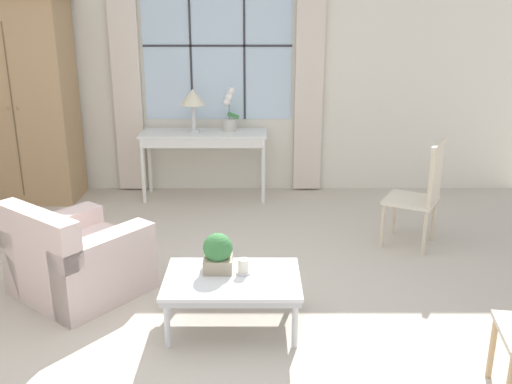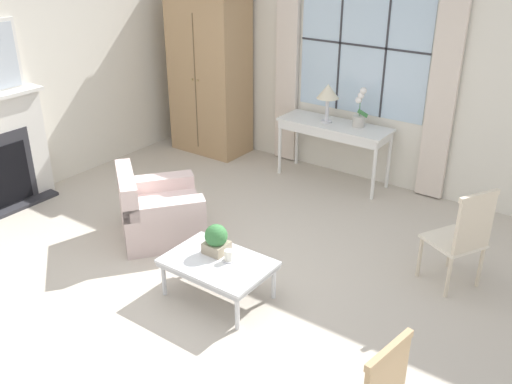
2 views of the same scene
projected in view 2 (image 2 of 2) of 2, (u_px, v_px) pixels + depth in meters
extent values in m
plane|color=#BCB2A3|center=(207.00, 277.00, 5.42)|extent=(14.00, 14.00, 0.00)
cube|color=silver|center=(362.00, 70.00, 7.03)|extent=(7.20, 0.06, 2.80)
cube|color=silver|center=(363.00, 46.00, 6.88)|extent=(1.70, 0.01, 1.68)
cube|color=#2D2D33|center=(340.00, 43.00, 7.04)|extent=(0.02, 0.02, 1.68)
cube|color=#2D2D33|center=(386.00, 49.00, 6.71)|extent=(0.02, 0.02, 1.68)
cube|color=#2D2D33|center=(363.00, 46.00, 6.87)|extent=(1.70, 0.02, 0.02)
cube|color=beige|center=(287.00, 63.00, 7.55)|extent=(0.32, 0.06, 2.70)
cube|color=beige|center=(443.00, 87.00, 6.43)|extent=(0.32, 0.06, 2.70)
cube|color=silver|center=(43.00, 74.00, 6.86)|extent=(0.06, 7.20, 2.80)
cube|color=#2D2D33|center=(11.00, 206.00, 6.73)|extent=(0.34, 1.10, 0.04)
cube|color=black|center=(5.00, 176.00, 6.55)|extent=(0.02, 0.59, 0.71)
cube|color=#2D2D33|center=(4.00, 171.00, 6.52)|extent=(0.01, 0.75, 0.87)
cube|color=tan|center=(210.00, 75.00, 8.01)|extent=(1.05, 0.62, 2.21)
cube|color=brown|center=(195.00, 83.00, 7.80)|extent=(0.01, 0.01, 1.85)
sphere|color=#997F4C|center=(192.00, 79.00, 7.80)|extent=(0.03, 0.03, 0.03)
sphere|color=#997F4C|center=(198.00, 81.00, 7.75)|extent=(0.03, 0.03, 0.03)
cube|color=white|center=(335.00, 125.00, 7.14)|extent=(1.43, 0.51, 0.03)
cube|color=white|center=(334.00, 130.00, 7.17)|extent=(1.38, 0.49, 0.10)
cylinder|color=white|center=(280.00, 147.00, 7.51)|extent=(0.04, 0.04, 0.74)
cylinder|color=white|center=(374.00, 171.00, 6.79)|extent=(0.04, 0.04, 0.74)
cylinder|color=white|center=(297.00, 138.00, 7.82)|extent=(0.04, 0.04, 0.74)
cylinder|color=white|center=(389.00, 160.00, 7.11)|extent=(0.04, 0.04, 0.74)
cylinder|color=silver|center=(326.00, 121.00, 7.18)|extent=(0.13, 0.13, 0.02)
cylinder|color=silver|center=(327.00, 109.00, 7.11)|extent=(0.05, 0.05, 0.29)
cone|color=beige|center=(328.00, 91.00, 7.01)|extent=(0.28, 0.28, 0.18)
cylinder|color=#BCB7AD|center=(359.00, 121.00, 7.01)|extent=(0.15, 0.15, 0.13)
cylinder|color=#38753D|center=(360.00, 102.00, 6.90)|extent=(0.01, 0.01, 0.35)
cube|color=#38753D|center=(363.00, 113.00, 6.94)|extent=(0.14, 0.02, 0.09)
sphere|color=white|center=(359.00, 100.00, 6.92)|extent=(0.08, 0.08, 0.08)
sphere|color=white|center=(361.00, 95.00, 6.88)|extent=(0.08, 0.08, 0.08)
sphere|color=white|center=(364.00, 91.00, 6.84)|extent=(0.08, 0.08, 0.08)
cube|color=beige|center=(162.00, 218.00, 6.07)|extent=(1.17, 1.16, 0.41)
cube|color=beige|center=(127.00, 190.00, 5.82)|extent=(0.76, 0.65, 0.35)
cube|color=beige|center=(157.00, 199.00, 6.32)|extent=(0.66, 0.77, 0.55)
cube|color=beige|center=(166.00, 226.00, 5.76)|extent=(0.66, 0.77, 0.55)
cube|color=beige|center=(453.00, 241.00, 5.18)|extent=(0.60, 0.60, 0.03)
cube|color=beige|center=(474.00, 225.00, 4.91)|extent=(0.22, 0.37, 0.51)
cube|color=beige|center=(480.00, 196.00, 4.79)|extent=(0.24, 0.40, 0.05)
cylinder|color=beige|center=(420.00, 257.00, 5.36)|extent=(0.04, 0.04, 0.42)
cylinder|color=beige|center=(451.00, 248.00, 5.51)|extent=(0.04, 0.04, 0.42)
cylinder|color=beige|center=(448.00, 277.00, 5.05)|extent=(0.04, 0.04, 0.42)
cylinder|color=beige|center=(480.00, 267.00, 5.20)|extent=(0.04, 0.04, 0.42)
cube|color=tan|center=(390.00, 350.00, 3.12)|extent=(0.11, 0.43, 0.05)
cube|color=silver|center=(218.00, 262.00, 5.00)|extent=(0.93, 0.63, 0.03)
cube|color=#B1B3B8|center=(218.00, 265.00, 5.01)|extent=(0.91, 0.62, 0.04)
cylinder|color=silver|center=(164.00, 278.00, 5.10)|extent=(0.04, 0.04, 0.35)
cylinder|color=silver|center=(237.00, 312.00, 4.66)|extent=(0.04, 0.04, 0.35)
cylinder|color=silver|center=(203.00, 253.00, 5.49)|extent=(0.04, 0.04, 0.35)
cylinder|color=silver|center=(274.00, 282.00, 5.05)|extent=(0.04, 0.04, 0.35)
cube|color=tan|center=(217.00, 247.00, 5.10)|extent=(0.20, 0.20, 0.10)
sphere|color=#38753D|center=(216.00, 236.00, 5.05)|extent=(0.21, 0.21, 0.21)
cylinder|color=silver|center=(229.00, 260.00, 4.99)|extent=(0.10, 0.10, 0.01)
cylinder|color=white|center=(228.00, 255.00, 4.97)|extent=(0.07, 0.07, 0.10)
cylinder|color=black|center=(228.00, 250.00, 4.95)|extent=(0.00, 0.00, 0.01)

